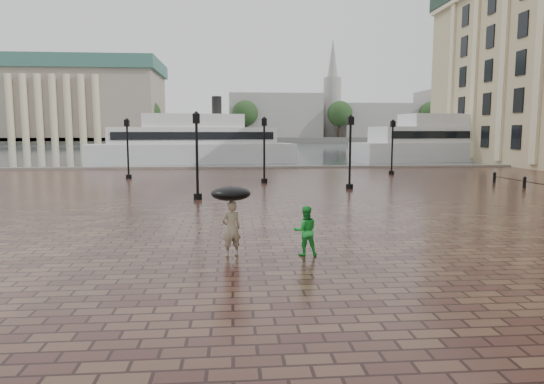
{
  "coord_description": "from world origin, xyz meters",
  "views": [
    {
      "loc": [
        -4.19,
        -15.18,
        3.43
      ],
      "look_at": [
        -2.83,
        1.37,
        1.4
      ],
      "focal_mm": 32.0,
      "sensor_mm": 36.0,
      "label": 1
    }
  ],
  "objects_px": {
    "street_lamps": "(270,149)",
    "child_pedestrian": "(305,231)",
    "ferry_near": "(193,143)",
    "adult_pedestrian": "(231,229)",
    "ferry_far": "(447,142)"
  },
  "relations": [
    {
      "from": "street_lamps",
      "to": "child_pedestrian",
      "type": "xyz_separation_m",
      "value": [
        -0.57,
        -19.56,
        -1.62
      ]
    },
    {
      "from": "street_lamps",
      "to": "child_pedestrian",
      "type": "distance_m",
      "value": 19.64
    },
    {
      "from": "ferry_near",
      "to": "adult_pedestrian",
      "type": "bearing_deg",
      "value": -94.95
    },
    {
      "from": "ferry_near",
      "to": "ferry_far",
      "type": "xyz_separation_m",
      "value": [
        30.55,
        2.24,
        0.07
      ]
    },
    {
      "from": "street_lamps",
      "to": "ferry_near",
      "type": "relative_size",
      "value": 0.91
    },
    {
      "from": "child_pedestrian",
      "to": "ferry_near",
      "type": "relative_size",
      "value": 0.06
    },
    {
      "from": "adult_pedestrian",
      "to": "ferry_far",
      "type": "height_order",
      "value": "ferry_far"
    },
    {
      "from": "street_lamps",
      "to": "ferry_far",
      "type": "xyz_separation_m",
      "value": [
        23.6,
        24.63,
        -0.0
      ]
    },
    {
      "from": "street_lamps",
      "to": "ferry_far",
      "type": "relative_size",
      "value": 0.88
    },
    {
      "from": "adult_pedestrian",
      "to": "ferry_near",
      "type": "height_order",
      "value": "ferry_near"
    },
    {
      "from": "child_pedestrian",
      "to": "ferry_near",
      "type": "distance_m",
      "value": 42.46
    },
    {
      "from": "street_lamps",
      "to": "adult_pedestrian",
      "type": "xyz_separation_m",
      "value": [
        -2.64,
        -19.48,
        -1.54
      ]
    },
    {
      "from": "ferry_far",
      "to": "child_pedestrian",
      "type": "bearing_deg",
      "value": -129.49
    },
    {
      "from": "ferry_near",
      "to": "ferry_far",
      "type": "bearing_deg",
      "value": -6.64
    },
    {
      "from": "adult_pedestrian",
      "to": "ferry_near",
      "type": "xyz_separation_m",
      "value": [
        -4.32,
        41.87,
        1.47
      ]
    }
  ]
}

